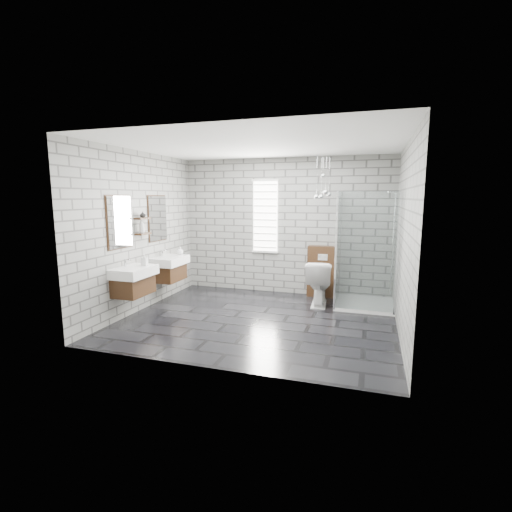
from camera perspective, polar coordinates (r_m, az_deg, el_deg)
The scene contains 20 objects.
floor at distance 6.02m, azimuth 0.35°, elevation -9.81°, with size 4.20×3.60×0.02m, color black.
ceiling at distance 5.75m, azimuth 0.38°, elevation 16.80°, with size 4.20×3.60×0.02m, color white.
wall_back at distance 7.47m, azimuth 4.45°, elevation 4.53°, with size 4.20×0.02×2.70m, color gray.
wall_front at distance 4.04m, azimuth -7.19°, elevation 0.67°, with size 4.20×0.02×2.70m, color gray.
wall_left at distance 6.65m, azimuth -17.33°, elevation 3.60°, with size 0.02×3.60×2.70m, color gray.
wall_right at distance 5.49m, azimuth 21.93°, elevation 2.29°, with size 0.02×3.60×2.70m, color gray.
vanity_left at distance 6.15m, azimuth -18.56°, elevation -2.47°, with size 0.47×0.70×1.57m.
vanity_right at distance 7.04m, azimuth -13.43°, elevation -0.84°, with size 0.47×0.70×1.57m.
shelf_lower at distance 6.57m, azimuth -16.99°, elevation 3.29°, with size 0.14×0.30×0.03m, color #3C2412.
shelf_upper at distance 6.55m, azimuth -17.09°, elevation 5.55°, with size 0.14×0.30×0.03m, color #3C2412.
window at distance 7.53m, azimuth 1.44°, elevation 6.11°, with size 0.56×0.05×1.48m.
cistern_panel at distance 7.34m, azimuth 10.28°, elevation -2.38°, with size 0.60×0.20×1.00m, color #3C2412.
flush_plate at distance 7.18m, azimuth 10.24°, elevation -0.19°, with size 0.18×0.01×0.12m, color silver.
shower_enclosure at distance 6.78m, azimuth 15.62°, elevation -3.48°, with size 1.00×1.00×2.03m.
pendant_cluster at distance 6.87m, azimuth 10.27°, elevation 9.89°, with size 0.30×0.24×0.80m.
toilet at distance 6.82m, azimuth 9.66°, elevation -4.05°, with size 0.45×0.79×0.81m, color white.
soap_bottle_a at distance 6.18m, azimuth -16.79°, elevation -0.55°, with size 0.09×0.09×0.19m, color #B2B2B2.
soap_bottle_b at distance 7.18m, azimuth -11.62°, elevation 0.80°, with size 0.12×0.12×0.16m, color #B2B2B2.
soap_bottle_c at distance 6.52m, azimuth -17.16°, elevation 4.40°, with size 0.09×0.09×0.23m, color #B2B2B2.
vase at distance 6.54m, azimuth -17.04°, elevation 6.12°, with size 0.10×0.10×0.10m, color #B2B2B2.
Camera 1 is at (1.67, -5.44, 1.93)m, focal length 26.00 mm.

